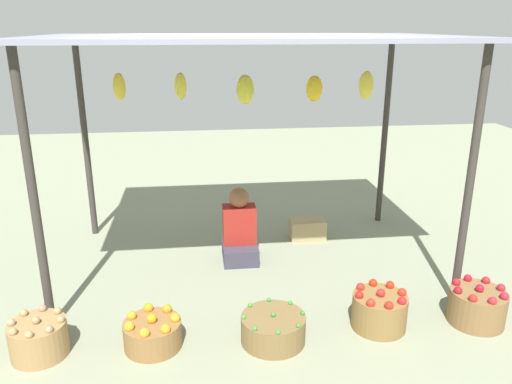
% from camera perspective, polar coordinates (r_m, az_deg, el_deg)
% --- Properties ---
extents(ground_plane, '(14.00, 14.00, 0.00)m').
position_cam_1_polar(ground_plane, '(5.33, -0.71, -7.89)').
color(ground_plane, gray).
extents(market_stall_structure, '(3.79, 2.27, 2.27)m').
position_cam_1_polar(market_stall_structure, '(4.78, -0.73, 15.31)').
color(market_stall_structure, '#38332D').
rests_on(market_stall_structure, ground).
extents(vendor_person, '(0.36, 0.44, 0.78)m').
position_cam_1_polar(vendor_person, '(5.28, -1.87, -4.59)').
color(vendor_person, '#393647').
rests_on(vendor_person, ground).
extents(basket_potatoes, '(0.42, 0.42, 0.32)m').
position_cam_1_polar(basket_potatoes, '(4.23, -23.39, -14.94)').
color(basket_potatoes, '#9C7748').
rests_on(basket_potatoes, ground).
extents(basket_oranges, '(0.44, 0.44, 0.28)m').
position_cam_1_polar(basket_oranges, '(4.08, -11.62, -15.36)').
color(basket_oranges, olive).
rests_on(basket_oranges, ground).
extents(basket_green_chilies, '(0.50, 0.50, 0.25)m').
position_cam_1_polar(basket_green_chilies, '(4.07, 1.95, -15.19)').
color(basket_green_chilies, brown).
rests_on(basket_green_chilies, ground).
extents(basket_red_tomatoes, '(0.44, 0.44, 0.35)m').
position_cam_1_polar(basket_red_tomatoes, '(4.33, 13.79, -12.89)').
color(basket_red_tomatoes, olive).
rests_on(basket_red_tomatoes, ground).
extents(basket_red_apples, '(0.46, 0.46, 0.35)m').
position_cam_1_polar(basket_red_apples, '(4.64, 23.75, -11.72)').
color(basket_red_apples, brown).
rests_on(basket_red_apples, ground).
extents(wooden_crate_near_vendor, '(0.40, 0.24, 0.23)m').
position_cam_1_polar(wooden_crate_near_vendor, '(5.86, 5.83, -4.20)').
color(wooden_crate_near_vendor, tan).
rests_on(wooden_crate_near_vendor, ground).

